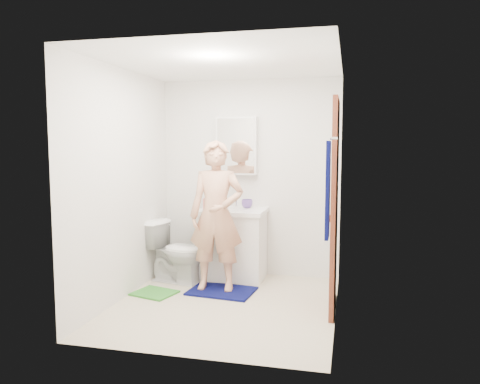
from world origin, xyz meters
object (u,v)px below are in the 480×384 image
towel (328,190)px  soap_dispenser (207,201)px  toothbrush_cup (247,204)px  toilet (177,252)px  man (217,216)px  vanity_cabinet (232,246)px  medicine_cabinet (237,146)px

towel → soap_dispenser: (-1.48, 1.45, -0.31)m
towel → toothbrush_cup: (-1.03, 1.61, -0.35)m
toilet → man: man is taller
vanity_cabinet → toilet: size_ratio=1.11×
toothbrush_cup → man: (-0.21, -0.60, -0.06)m
man → vanity_cabinet: bearing=78.9°
man → toilet: bearing=154.0°
medicine_cabinet → soap_dispenser: size_ratio=3.81×
medicine_cabinet → toothbrush_cup: (0.15, -0.10, -0.70)m
vanity_cabinet → toothbrush_cup: size_ratio=5.95×
towel → soap_dispenser: bearing=135.6°
medicine_cabinet → toothbrush_cup: medicine_cabinet is taller
towel → toilet: size_ratio=1.11×
toothbrush_cup → towel: bearing=-57.4°
towel → toilet: 2.34m
vanity_cabinet → toothbrush_cup: toothbrush_cup is taller
vanity_cabinet → toothbrush_cup: (0.15, 0.12, 0.50)m
vanity_cabinet → medicine_cabinet: 1.22m
toilet → man: 0.76m
toothbrush_cup → man: bearing=-109.1°
towel → soap_dispenser: 2.10m
soap_dispenser → toilet: bearing=-143.7°
soap_dispenser → man: (0.24, -0.45, -0.10)m
toothbrush_cup → man: man is taller
vanity_cabinet → medicine_cabinet: medicine_cabinet is taller
medicine_cabinet → soap_dispenser: medicine_cabinet is taller
soap_dispenser → man: size_ratio=0.11×
vanity_cabinet → towel: 2.08m
toilet → vanity_cabinet: bearing=-56.4°
soap_dispenser → toothbrush_cup: (0.45, 0.16, -0.04)m
toothbrush_cup → man: 0.64m
toothbrush_cup → soap_dispenser: bearing=-160.8°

